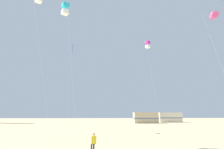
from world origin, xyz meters
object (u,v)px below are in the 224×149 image
at_px(kite_flyer_standing, 93,141).
at_px(kite_box_magenta, 148,45).
at_px(rv_van_tan, 146,118).
at_px(rv_van_cream, 170,117).
at_px(kite_diamond_blue, 72,49).
at_px(kite_tube_rainbow, 214,15).
at_px(kite_box_cyan, 65,9).

height_order(kite_flyer_standing, kite_box_magenta, kite_box_magenta).
xyz_separation_m(kite_flyer_standing, rv_van_tan, (12.92, 36.77, 0.78)).
bearing_deg(kite_box_magenta, kite_flyer_standing, -119.11).
height_order(kite_flyer_standing, rv_van_tan, rv_van_tan).
bearing_deg(rv_van_cream, kite_diamond_blue, -130.01).
bearing_deg(kite_tube_rainbow, kite_box_magenta, 121.95).
bearing_deg(rv_van_tan, kite_box_cyan, -117.49).
distance_m(kite_flyer_standing, kite_box_magenta, 21.07).
relative_size(kite_flyer_standing, rv_van_tan, 0.18).
distance_m(kite_diamond_blue, rv_van_tan, 29.97).
xyz_separation_m(kite_box_cyan, rv_van_cream, (24.13, 37.55, -11.12)).
xyz_separation_m(kite_box_cyan, rv_van_tan, (15.98, 33.46, -11.12)).
bearing_deg(kite_diamond_blue, rv_van_tan, 53.33).
bearing_deg(kite_diamond_blue, kite_box_cyan, -86.34).
bearing_deg(kite_flyer_standing, rv_van_cream, -128.70).
relative_size(rv_van_tan, rv_van_cream, 0.99).
relative_size(kite_flyer_standing, kite_tube_rainbow, 0.08).
distance_m(kite_flyer_standing, kite_diamond_blue, 18.85).
xyz_separation_m(kite_flyer_standing, rv_van_cream, (21.08, 40.86, 0.78)).
relative_size(kite_box_cyan, kite_tube_rainbow, 0.90).
bearing_deg(kite_box_cyan, rv_van_cream, 57.27).
height_order(kite_tube_rainbow, rv_van_cream, kite_tube_rainbow).
bearing_deg(rv_van_tan, kite_box_magenta, -104.09).
bearing_deg(kite_diamond_blue, kite_tube_rainbow, -26.34).
height_order(kite_box_magenta, rv_van_cream, kite_box_magenta).
bearing_deg(kite_box_magenta, kite_box_cyan, -134.68).
bearing_deg(kite_box_cyan, kite_box_magenta, 45.32).
bearing_deg(rv_van_tan, kite_tube_rainbow, -90.37).
bearing_deg(kite_diamond_blue, rv_van_cream, 46.86).
height_order(kite_flyer_standing, rv_van_cream, rv_van_cream).
bearing_deg(kite_flyer_standing, kite_diamond_blue, -86.73).
bearing_deg(kite_tube_rainbow, kite_box_cyan, -172.04).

